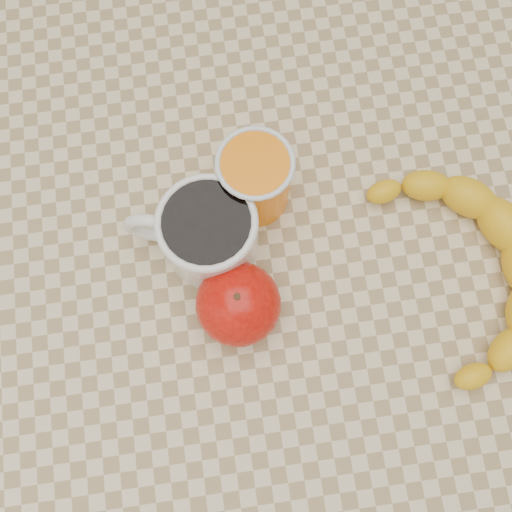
{
  "coord_description": "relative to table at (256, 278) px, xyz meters",
  "views": [
    {
      "loc": [
        -0.02,
        -0.15,
        1.35
      ],
      "look_at": [
        0.0,
        0.0,
        0.77
      ],
      "focal_mm": 40.0,
      "sensor_mm": 36.0,
      "label": 1
    }
  ],
  "objects": [
    {
      "name": "ground",
      "position": [
        0.0,
        0.0,
        -0.66
      ],
      "size": [
        3.0,
        3.0,
        0.0
      ],
      "primitive_type": "plane",
      "color": "tan",
      "rests_on": "ground"
    },
    {
      "name": "table",
      "position": [
        0.0,
        0.0,
        0.0
      ],
      "size": [
        0.8,
        0.8,
        0.75
      ],
      "color": "beige",
      "rests_on": "ground"
    },
    {
      "name": "coffee_mug",
      "position": [
        -0.05,
        0.02,
        0.13
      ],
      "size": [
        0.15,
        0.12,
        0.09
      ],
      "color": "white",
      "rests_on": "table"
    },
    {
      "name": "orange_juice_glass",
      "position": [
        0.01,
        0.07,
        0.13
      ],
      "size": [
        0.08,
        0.08,
        0.09
      ],
      "color": "orange",
      "rests_on": "table"
    },
    {
      "name": "apple",
      "position": [
        -0.02,
        -0.05,
        0.13
      ],
      "size": [
        0.1,
        0.1,
        0.08
      ],
      "color": "#980605",
      "rests_on": "table"
    },
    {
      "name": "banana",
      "position": [
        0.22,
        -0.05,
        0.11
      ],
      "size": [
        0.23,
        0.31,
        0.05
      ],
      "primitive_type": null,
      "rotation": [
        0.0,
        0.0,
        0.06
      ],
      "color": "yellow",
      "rests_on": "table"
    }
  ]
}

